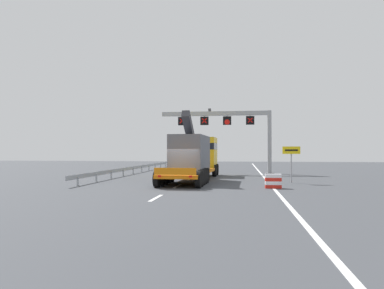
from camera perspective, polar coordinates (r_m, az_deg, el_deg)
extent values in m
plane|color=#424449|center=(24.07, -2.21, -6.67)|extent=(112.00, 112.00, 0.00)
cube|color=silver|center=(18.25, -5.75, -8.46)|extent=(0.20, 2.60, 0.01)
cube|color=silver|center=(24.15, -2.34, -6.64)|extent=(0.20, 2.60, 0.01)
cube|color=silver|center=(30.12, -0.29, -5.52)|extent=(0.20, 2.60, 0.01)
cube|color=silver|center=(36.12, 1.07, -4.77)|extent=(0.20, 2.60, 0.01)
cube|color=silver|center=(42.14, 2.05, -4.23)|extent=(0.20, 2.60, 0.01)
cube|color=silver|center=(48.17, 2.77, -3.83)|extent=(0.20, 2.60, 0.01)
cube|color=silver|center=(54.21, 3.34, -3.51)|extent=(0.20, 2.60, 0.01)
cube|color=silver|center=(60.26, 3.79, -3.26)|extent=(0.20, 2.60, 0.01)
cube|color=silver|center=(35.72, 11.10, -4.80)|extent=(0.20, 63.00, 0.01)
cube|color=#9EA0A5|center=(38.34, 12.22, 0.40)|extent=(0.40, 0.40, 6.61)
cube|color=slate|center=(38.40, 12.24, -4.47)|extent=(0.90, 0.90, 0.08)
cube|color=#9EA0A5|center=(38.52, 3.80, 4.93)|extent=(11.65, 0.44, 0.44)
cube|color=#4C4C51|center=(38.61, 2.83, 5.52)|extent=(0.28, 0.40, 0.28)
cube|color=black|center=(38.36, 9.24, 3.81)|extent=(0.87, 0.24, 0.90)
cube|color=#9EA0A5|center=(38.41, 9.24, 4.56)|extent=(0.08, 0.08, 0.16)
cube|color=red|center=(38.23, 9.24, 3.83)|extent=(0.54, 0.02, 0.54)
cube|color=red|center=(38.23, 9.24, 3.83)|extent=(0.54, 0.02, 0.54)
cube|color=black|center=(38.38, 5.61, 3.80)|extent=(0.87, 0.24, 0.90)
cube|color=#9EA0A5|center=(38.42, 5.61, 4.55)|extent=(0.08, 0.08, 0.16)
cone|color=red|center=(38.24, 5.60, 3.58)|extent=(0.56, 0.02, 0.56)
cube|color=black|center=(38.55, 2.00, 3.78)|extent=(0.87, 0.24, 0.90)
cube|color=#9EA0A5|center=(38.59, 2.00, 4.52)|extent=(0.08, 0.08, 0.16)
cube|color=red|center=(38.42, 1.98, 3.79)|extent=(0.54, 0.02, 0.54)
cube|color=red|center=(38.42, 1.98, 3.79)|extent=(0.54, 0.02, 0.54)
cube|color=black|center=(38.87, -1.57, 3.74)|extent=(0.87, 0.24, 0.90)
cube|color=#9EA0A5|center=(38.91, -1.57, 4.47)|extent=(0.08, 0.08, 0.16)
cube|color=red|center=(38.74, -1.60, 3.75)|extent=(0.54, 0.02, 0.54)
cube|color=red|center=(38.74, -1.60, 3.75)|extent=(0.54, 0.02, 0.54)
cube|color=orange|center=(27.41, -0.39, -4.45)|extent=(3.09, 10.48, 0.24)
cube|color=orange|center=(22.21, -2.72, -4.30)|extent=(2.66, 0.16, 0.44)
cylinder|color=black|center=(23.32, -5.58, -5.49)|extent=(0.35, 1.11, 1.10)
cylinder|color=black|center=(22.77, 1.03, -5.60)|extent=(0.35, 1.11, 1.10)
cylinder|color=black|center=(24.34, -4.93, -5.31)|extent=(0.35, 1.11, 1.10)
cylinder|color=black|center=(23.81, 1.40, -5.40)|extent=(0.35, 1.11, 1.10)
cylinder|color=black|center=(25.35, -4.34, -5.13)|extent=(0.35, 1.11, 1.10)
cylinder|color=black|center=(24.85, 1.74, -5.22)|extent=(0.35, 1.11, 1.10)
cylinder|color=black|center=(26.37, -3.79, -4.98)|extent=(0.35, 1.11, 1.10)
cylinder|color=black|center=(25.89, 2.06, -5.05)|extent=(0.35, 1.11, 1.10)
cylinder|color=black|center=(27.39, -3.29, -4.83)|extent=(0.35, 1.11, 1.10)
cylinder|color=black|center=(26.93, 2.35, -4.90)|extent=(0.35, 1.11, 1.10)
cube|color=gold|center=(34.38, 1.64, -1.47)|extent=(2.67, 3.27, 3.10)
cube|color=black|center=(34.38, 1.64, -0.31)|extent=(2.69, 3.29, 0.60)
cylinder|color=black|center=(35.49, -0.23, -3.96)|extent=(0.37, 1.11, 1.10)
cylinder|color=black|center=(35.15, 3.92, -3.98)|extent=(0.37, 1.11, 1.10)
cylinder|color=black|center=(33.52, -0.81, -4.13)|extent=(0.37, 1.11, 1.10)
cylinder|color=black|center=(33.16, 3.59, -4.16)|extent=(0.37, 1.11, 1.10)
cube|color=#565B66|center=(27.75, -0.24, -1.37)|extent=(2.54, 5.79, 2.70)
cube|color=#2D2D33|center=(26.97, -0.55, 2.76)|extent=(0.64, 2.96, 2.29)
cube|color=red|center=(22.42, -5.20, -5.03)|extent=(0.20, 0.07, 0.12)
cube|color=red|center=(22.01, -0.24, -5.11)|extent=(0.20, 0.07, 0.12)
cylinder|color=#9EA0A5|center=(27.52, 15.52, -3.11)|extent=(0.10, 0.10, 2.69)
cube|color=yellow|center=(27.44, 15.52, -0.88)|extent=(1.28, 0.06, 0.55)
cube|color=black|center=(27.40, 15.53, -0.88)|extent=(0.92, 0.01, 0.12)
cube|color=red|center=(23.43, 12.79, -6.53)|extent=(1.02, 0.54, 0.23)
cube|color=white|center=(23.41, 12.79, -5.98)|extent=(1.02, 0.54, 0.22)
cube|color=red|center=(23.39, 12.79, -5.43)|extent=(1.02, 0.54, 0.23)
cube|color=white|center=(23.37, 12.78, -4.88)|extent=(1.02, 0.54, 0.23)
cube|color=#999EA3|center=(40.64, -8.09, -3.50)|extent=(0.04, 34.92, 0.32)
cube|color=#999EA3|center=(25.77, -17.73, -5.58)|extent=(0.10, 0.10, 0.60)
cube|color=#999EA3|center=(28.65, -14.98, -5.13)|extent=(0.10, 0.10, 0.60)
cube|color=#999EA3|center=(31.60, -12.74, -4.75)|extent=(0.10, 0.10, 0.60)
cube|color=#999EA3|center=(34.58, -10.89, -4.43)|extent=(0.10, 0.10, 0.60)
cube|color=#999EA3|center=(37.60, -9.33, -4.16)|extent=(0.10, 0.10, 0.60)
cube|color=#999EA3|center=(40.64, -8.01, -3.93)|extent=(0.10, 0.10, 0.60)
cube|color=#999EA3|center=(43.70, -6.87, -3.73)|extent=(0.10, 0.10, 0.60)
cube|color=#999EA3|center=(46.77, -5.88, -3.55)|extent=(0.10, 0.10, 0.60)
cube|color=#999EA3|center=(49.86, -5.01, -3.39)|extent=(0.10, 0.10, 0.60)
cube|color=#999EA3|center=(52.95, -4.25, -3.25)|extent=(0.10, 0.10, 0.60)
cube|color=#999EA3|center=(56.06, -3.57, -3.13)|extent=(0.10, 0.10, 0.60)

